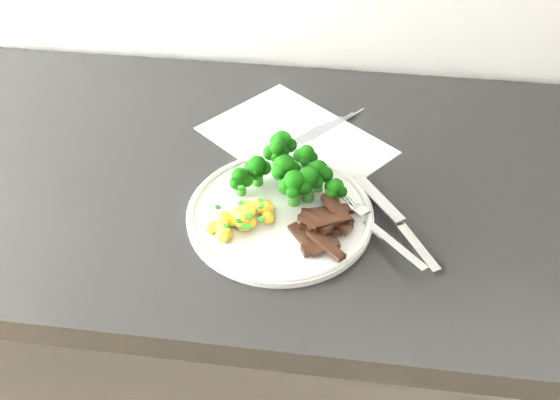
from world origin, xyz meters
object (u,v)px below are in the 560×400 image
Objects in this scene: recipe_paper at (295,140)px; plate at (280,213)px; broccoli at (289,169)px; beef_strips at (326,224)px; potatoes at (242,217)px; fork at (382,232)px; counter at (270,354)px; knife at (405,232)px.

recipe_paper is 1.31× the size of plate.
broccoli is 0.10m from beef_strips.
recipe_paper is 0.21m from potatoes.
fork is (0.07, -0.00, -0.00)m from beef_strips.
beef_strips reaches higher than counter.
counter is 0.51m from knife.
potatoes is (-0.05, -0.20, 0.02)m from recipe_paper.
broccoli is at bearing 57.14° from potatoes.
recipe_paper is at bearing 131.02° from knife.
beef_strips reaches higher than plate.
broccoli is 0.18m from knife.
fork is (0.13, -0.20, 0.02)m from recipe_paper.
fork reaches higher than recipe_paper.
broccoli is at bearing -41.10° from counter.
beef_strips is 0.83× the size of fork.
fork is at bearing -12.47° from plate.
potatoes reaches higher than knife.
plate is 0.06m from broccoli.
counter is at bearing 82.44° from potatoes.
potatoes is at bearing -178.98° from beef_strips.
counter is 0.47m from recipe_paper.
knife is at bearing -26.79° from counter.
counter is 17.53× the size of fork.
plate is at bearing -96.60° from broccoli.
knife is at bearing 6.00° from beef_strips.
knife is (0.16, -0.19, 0.01)m from recipe_paper.
knife reaches higher than plate.
potatoes reaches higher than fork.
broccoli is 1.81× the size of potatoes.
plate is 0.07m from beef_strips.
beef_strips is at bearing -53.44° from broccoli.
broccoli reaches higher than beef_strips.
broccoli is at bearing -88.15° from recipe_paper.
broccoli is 0.15m from fork.
plate reaches higher than recipe_paper.
fork is at bearing -0.30° from potatoes.
recipe_paper is 1.91× the size of knife.
broccoli is 0.93× the size of knife.
beef_strips reaches higher than recipe_paper.
plate is (0.03, -0.08, 0.46)m from counter.
potatoes is 0.21m from knife.
recipe_paper is 2.37× the size of fork.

